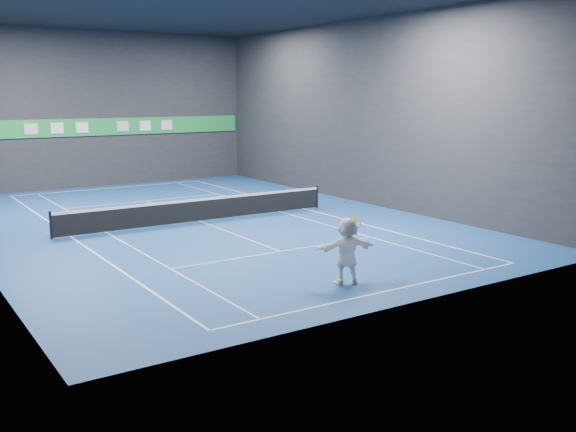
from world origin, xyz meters
TOP-DOWN VIEW (x-y plane):
  - ground at (0.00, 0.00)m, footprint 26.00×26.00m
  - ceiling at (0.00, 0.00)m, footprint 26.00×26.00m
  - wall_back at (0.00, 13.00)m, footprint 18.00×0.10m
  - wall_front at (0.00, -13.00)m, footprint 18.00×0.10m
  - wall_right at (9.00, 0.00)m, footprint 0.10×26.00m
  - baseline_near at (0.00, -11.89)m, footprint 10.98×0.08m
  - baseline_far at (0.00, 11.89)m, footprint 10.98×0.08m
  - sideline_doubles_left at (-5.49, 0.00)m, footprint 0.08×23.78m
  - sideline_doubles_right at (5.49, 0.00)m, footprint 0.08×23.78m
  - sideline_singles_left at (-4.11, 0.00)m, footprint 0.06×23.78m
  - sideline_singles_right at (4.11, 0.00)m, footprint 0.06×23.78m
  - service_line_near at (0.00, -6.40)m, footprint 8.23×0.06m
  - service_line_far at (0.00, 6.40)m, footprint 8.23×0.06m
  - center_service_line at (0.00, 0.00)m, footprint 0.06×12.80m
  - player at (-0.46, -10.67)m, footprint 1.90×1.02m
  - tennis_ball at (-0.55, -10.65)m, footprint 0.06×0.06m
  - tennis_net at (0.00, 0.00)m, footprint 12.50×0.10m
  - sponsor_banner at (0.00, 12.93)m, footprint 17.64×0.11m
  - tennis_racket at (-0.11, -10.62)m, footprint 0.45×0.34m

SIDE VIEW (x-z plane):
  - ground at x=0.00m, z-range 0.00..0.00m
  - baseline_near at x=0.00m, z-range 0.00..0.01m
  - baseline_far at x=0.00m, z-range 0.00..0.01m
  - sideline_doubles_left at x=-5.49m, z-range 0.00..0.01m
  - sideline_doubles_right at x=5.49m, z-range 0.00..0.01m
  - sideline_singles_left at x=-4.11m, z-range 0.00..0.01m
  - sideline_singles_right at x=4.11m, z-range 0.00..0.01m
  - service_line_near at x=0.00m, z-range 0.00..0.01m
  - service_line_far at x=0.00m, z-range 0.00..0.01m
  - center_service_line at x=0.00m, z-range 0.00..0.01m
  - tennis_net at x=0.00m, z-range 0.00..1.07m
  - player at x=-0.46m, z-range 0.00..1.96m
  - tennis_racket at x=-0.11m, z-range 1.34..2.02m
  - tennis_ball at x=-0.55m, z-range 2.38..2.44m
  - sponsor_banner at x=0.00m, z-range 3.00..4.00m
  - wall_back at x=0.00m, z-range 0.00..9.00m
  - wall_front at x=0.00m, z-range 0.00..9.00m
  - wall_right at x=9.00m, z-range 0.00..9.00m
  - ceiling at x=0.00m, z-range 9.00..9.00m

